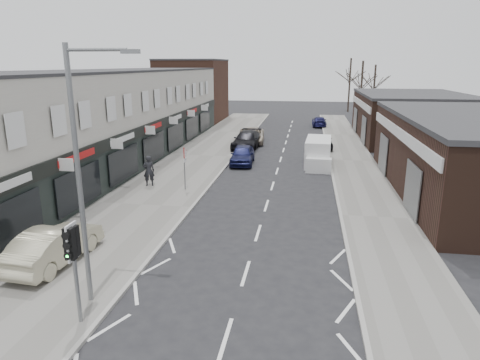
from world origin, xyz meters
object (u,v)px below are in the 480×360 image
at_px(warning_sign, 185,156).
at_px(pedestrian, 149,171).
at_px(white_van, 318,153).
at_px(sedan_on_pavement, 55,245).
at_px(street_lamp, 83,165).
at_px(parked_car_right_b, 323,142).
at_px(traffic_light, 73,250).
at_px(parked_car_left_a, 242,155).
at_px(parked_car_right_a, 319,142).
at_px(parked_car_right_c, 319,122).
at_px(parked_car_left_c, 251,135).
at_px(parked_car_left_b, 247,140).

relative_size(warning_sign, pedestrian, 1.40).
distance_m(white_van, sedan_on_pavement, 21.50).
height_order(street_lamp, parked_car_right_b, street_lamp).
height_order(traffic_light, pedestrian, traffic_light).
xyz_separation_m(parked_car_left_a, parked_car_right_a, (6.04, 7.06, -0.07)).
bearing_deg(pedestrian, traffic_light, 80.44).
bearing_deg(white_van, parked_car_right_c, 91.58).
relative_size(white_van, parked_car_right_a, 1.33).
relative_size(warning_sign, parked_car_left_c, 0.50).
xyz_separation_m(pedestrian, parked_car_left_a, (4.81, 7.43, -0.36)).
height_order(pedestrian, parked_car_right_a, pedestrian).
xyz_separation_m(traffic_light, street_lamp, (-0.13, 1.22, 2.20)).
xyz_separation_m(sedan_on_pavement, parked_car_left_a, (4.47, 18.38, -0.13)).
height_order(white_van, parked_car_left_a, white_van).
xyz_separation_m(street_lamp, white_van, (7.48, 21.19, -3.66)).
bearing_deg(warning_sign, traffic_light, -86.90).
bearing_deg(sedan_on_pavement, parked_car_right_b, -108.89).
bearing_deg(parked_car_left_c, parked_car_right_a, -23.98).
height_order(traffic_light, street_lamp, street_lamp).
bearing_deg(pedestrian, parked_car_right_c, -132.91).
bearing_deg(white_van, sedan_on_pavement, -115.54).
distance_m(parked_car_left_c, parked_car_right_c, 14.61).
bearing_deg(parked_car_left_a, parked_car_left_b, 92.06).
bearing_deg(parked_car_left_b, parked_car_right_c, 69.87).
xyz_separation_m(sedan_on_pavement, parked_car_right_a, (10.51, 25.44, -0.20)).
height_order(parked_car_left_c, parked_car_right_c, parked_car_left_c).
xyz_separation_m(traffic_light, sedan_on_pavement, (-2.92, 3.52, -1.56)).
bearing_deg(parked_car_right_a, white_van, 93.74).
height_order(traffic_light, parked_car_right_a, traffic_light).
height_order(warning_sign, parked_car_right_b, warning_sign).
bearing_deg(parked_car_right_c, parked_car_right_b, 89.40).
height_order(white_van, sedan_on_pavement, white_van).
bearing_deg(parked_car_right_c, white_van, 87.97).
height_order(parked_car_left_a, parked_car_left_c, parked_car_left_c).
xyz_separation_m(sedan_on_pavement, parked_car_left_c, (3.92, 27.70, -0.11)).
relative_size(street_lamp, parked_car_right_c, 1.90).
height_order(parked_car_left_a, parked_car_right_a, parked_car_left_a).
height_order(street_lamp, parked_car_left_a, street_lamp).
height_order(white_van, pedestrian, pedestrian).
xyz_separation_m(sedan_on_pavement, parked_car_left_b, (3.92, 24.70, -0.08)).
height_order(parked_car_left_b, parked_car_right_b, parked_car_left_b).
relative_size(street_lamp, sedan_on_pavement, 1.79).
bearing_deg(parked_car_left_c, pedestrian, -109.25).
xyz_separation_m(pedestrian, parked_car_left_c, (4.26, 16.76, -0.34)).
height_order(warning_sign, parked_car_right_a, warning_sign).
xyz_separation_m(traffic_light, parked_car_left_c, (1.00, 31.22, -1.67)).
xyz_separation_m(street_lamp, parked_car_left_b, (1.13, 27.00, -3.84)).
height_order(sedan_on_pavement, pedestrian, pedestrian).
distance_m(warning_sign, parked_car_right_c, 31.35).
distance_m(white_van, parked_car_left_b, 8.62).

